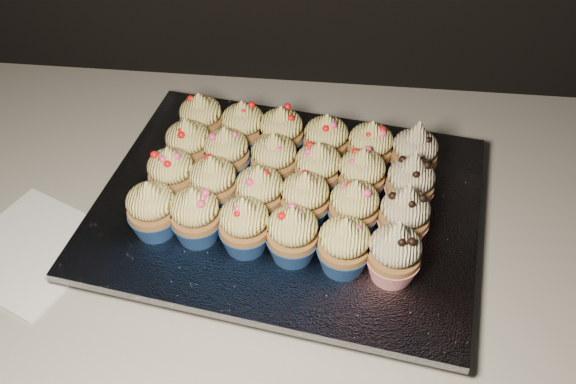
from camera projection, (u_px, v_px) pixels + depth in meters
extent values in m
cube|color=beige|center=(459.00, 228.00, 0.89)|extent=(2.44, 0.64, 0.04)
cube|color=white|center=(31.00, 250.00, 0.83)|extent=(0.22, 0.22, 0.00)
cube|color=black|center=(288.00, 213.00, 0.87)|extent=(0.50, 0.41, 0.02)
cube|color=silver|center=(288.00, 204.00, 0.85)|extent=(0.55, 0.46, 0.01)
cone|color=navy|center=(155.00, 222.00, 0.80)|extent=(0.06, 0.06, 0.03)
ellipsoid|color=#F8E47D|center=(150.00, 201.00, 0.78)|extent=(0.06, 0.06, 0.04)
cone|color=#F8E47D|center=(147.00, 187.00, 0.76)|extent=(0.03, 0.03, 0.02)
cone|color=navy|center=(197.00, 228.00, 0.80)|extent=(0.06, 0.06, 0.03)
ellipsoid|color=#F8E47D|center=(194.00, 207.00, 0.77)|extent=(0.06, 0.06, 0.04)
cone|color=#F8E47D|center=(192.00, 193.00, 0.75)|extent=(0.03, 0.03, 0.02)
cone|color=navy|center=(245.00, 238.00, 0.78)|extent=(0.06, 0.06, 0.03)
ellipsoid|color=#F8E47D|center=(244.00, 217.00, 0.76)|extent=(0.06, 0.06, 0.04)
cone|color=#F8E47D|center=(243.00, 203.00, 0.74)|extent=(0.03, 0.03, 0.02)
cone|color=navy|center=(293.00, 247.00, 0.77)|extent=(0.06, 0.06, 0.03)
ellipsoid|color=#F8E47D|center=(293.00, 226.00, 0.75)|extent=(0.06, 0.06, 0.04)
cone|color=#F8E47D|center=(293.00, 212.00, 0.73)|extent=(0.03, 0.03, 0.02)
cone|color=navy|center=(343.00, 258.00, 0.76)|extent=(0.06, 0.06, 0.03)
ellipsoid|color=#F8E47D|center=(345.00, 237.00, 0.73)|extent=(0.06, 0.06, 0.04)
cone|color=#F8E47D|center=(346.00, 223.00, 0.72)|extent=(0.03, 0.03, 0.02)
cone|color=red|center=(392.00, 267.00, 0.75)|extent=(0.06, 0.06, 0.03)
ellipsoid|color=beige|center=(396.00, 246.00, 0.72)|extent=(0.06, 0.06, 0.04)
cone|color=beige|center=(399.00, 229.00, 0.71)|extent=(0.03, 0.03, 0.03)
cone|color=navy|center=(174.00, 187.00, 0.85)|extent=(0.06, 0.06, 0.03)
ellipsoid|color=#F8E47D|center=(170.00, 166.00, 0.82)|extent=(0.06, 0.06, 0.04)
cone|color=#F8E47D|center=(168.00, 152.00, 0.80)|extent=(0.03, 0.03, 0.02)
cone|color=navy|center=(215.00, 196.00, 0.84)|extent=(0.06, 0.06, 0.03)
ellipsoid|color=#F8E47D|center=(212.00, 175.00, 0.81)|extent=(0.06, 0.06, 0.04)
cone|color=#F8E47D|center=(211.00, 161.00, 0.79)|extent=(0.03, 0.03, 0.02)
cone|color=navy|center=(260.00, 206.00, 0.82)|extent=(0.06, 0.06, 0.03)
ellipsoid|color=#F8E47D|center=(259.00, 184.00, 0.80)|extent=(0.06, 0.06, 0.04)
cone|color=#F8E47D|center=(259.00, 171.00, 0.78)|extent=(0.03, 0.03, 0.02)
cone|color=navy|center=(305.00, 212.00, 0.81)|extent=(0.06, 0.06, 0.03)
ellipsoid|color=#F8E47D|center=(305.00, 191.00, 0.79)|extent=(0.06, 0.06, 0.04)
cone|color=#F8E47D|center=(305.00, 177.00, 0.77)|extent=(0.03, 0.03, 0.02)
cone|color=navy|center=(353.00, 221.00, 0.80)|extent=(0.06, 0.06, 0.03)
ellipsoid|color=#F8E47D|center=(355.00, 199.00, 0.78)|extent=(0.06, 0.06, 0.04)
cone|color=#F8E47D|center=(356.00, 186.00, 0.76)|extent=(0.03, 0.03, 0.02)
cone|color=red|center=(402.00, 229.00, 0.79)|extent=(0.06, 0.06, 0.03)
ellipsoid|color=beige|center=(406.00, 208.00, 0.77)|extent=(0.06, 0.06, 0.04)
cone|color=beige|center=(409.00, 191.00, 0.75)|extent=(0.03, 0.03, 0.03)
cone|color=navy|center=(190.00, 158.00, 0.89)|extent=(0.06, 0.06, 0.03)
ellipsoid|color=#F8E47D|center=(187.00, 137.00, 0.86)|extent=(0.06, 0.06, 0.04)
cone|color=#F8E47D|center=(186.00, 124.00, 0.85)|extent=(0.03, 0.03, 0.02)
cone|color=navy|center=(228.00, 167.00, 0.88)|extent=(0.06, 0.06, 0.03)
ellipsoid|color=#F8E47D|center=(226.00, 145.00, 0.85)|extent=(0.06, 0.06, 0.04)
cone|color=#F8E47D|center=(225.00, 132.00, 0.83)|extent=(0.03, 0.03, 0.02)
cone|color=navy|center=(274.00, 173.00, 0.87)|extent=(0.06, 0.06, 0.03)
ellipsoid|color=#F8E47D|center=(274.00, 152.00, 0.84)|extent=(0.06, 0.06, 0.04)
cone|color=#F8E47D|center=(274.00, 138.00, 0.82)|extent=(0.03, 0.03, 0.02)
cone|color=navy|center=(317.00, 182.00, 0.85)|extent=(0.06, 0.06, 0.03)
ellipsoid|color=#F8E47D|center=(318.00, 161.00, 0.83)|extent=(0.06, 0.06, 0.04)
cone|color=#F8E47D|center=(319.00, 147.00, 0.81)|extent=(0.03, 0.03, 0.02)
cone|color=navy|center=(360.00, 188.00, 0.85)|extent=(0.06, 0.06, 0.03)
ellipsoid|color=#F8E47D|center=(362.00, 167.00, 0.82)|extent=(0.06, 0.06, 0.04)
cone|color=#F8E47D|center=(364.00, 153.00, 0.80)|extent=(0.03, 0.03, 0.02)
cone|color=red|center=(408.00, 197.00, 0.83)|extent=(0.06, 0.06, 0.03)
ellipsoid|color=beige|center=(412.00, 176.00, 0.81)|extent=(0.06, 0.06, 0.04)
cone|color=beige|center=(415.00, 159.00, 0.79)|extent=(0.03, 0.03, 0.03)
cone|color=navy|center=(203.00, 132.00, 0.93)|extent=(0.06, 0.06, 0.03)
ellipsoid|color=#F8E47D|center=(200.00, 111.00, 0.90)|extent=(0.06, 0.06, 0.04)
cone|color=#F8E47D|center=(199.00, 98.00, 0.89)|extent=(0.03, 0.03, 0.02)
cone|color=navy|center=(244.00, 140.00, 0.92)|extent=(0.06, 0.06, 0.03)
ellipsoid|color=#F8E47D|center=(243.00, 119.00, 0.89)|extent=(0.06, 0.06, 0.04)
cone|color=#F8E47D|center=(242.00, 106.00, 0.87)|extent=(0.03, 0.03, 0.02)
cone|color=navy|center=(281.00, 146.00, 0.91)|extent=(0.06, 0.06, 0.03)
ellipsoid|color=#F8E47D|center=(281.00, 125.00, 0.88)|extent=(0.06, 0.06, 0.04)
cone|color=#F8E47D|center=(281.00, 111.00, 0.87)|extent=(0.03, 0.03, 0.02)
cone|color=navy|center=(325.00, 154.00, 0.90)|extent=(0.06, 0.06, 0.03)
ellipsoid|color=#F8E47D|center=(326.00, 133.00, 0.87)|extent=(0.06, 0.06, 0.04)
cone|color=#F8E47D|center=(327.00, 119.00, 0.85)|extent=(0.03, 0.03, 0.02)
cone|color=navy|center=(369.00, 161.00, 0.89)|extent=(0.06, 0.06, 0.03)
ellipsoid|color=#F8E47D|center=(371.00, 139.00, 0.86)|extent=(0.06, 0.06, 0.04)
cone|color=#F8E47D|center=(373.00, 126.00, 0.84)|extent=(0.03, 0.03, 0.02)
cone|color=red|center=(412.00, 167.00, 0.88)|extent=(0.06, 0.06, 0.03)
ellipsoid|color=beige|center=(416.00, 146.00, 0.85)|extent=(0.06, 0.06, 0.04)
cone|color=beige|center=(419.00, 129.00, 0.83)|extent=(0.03, 0.03, 0.03)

